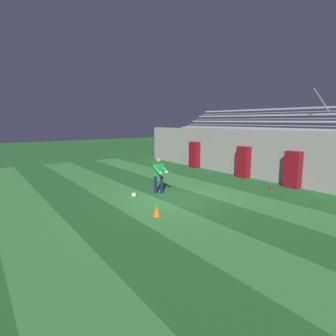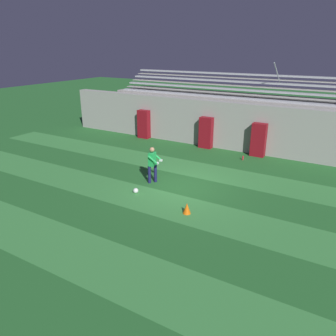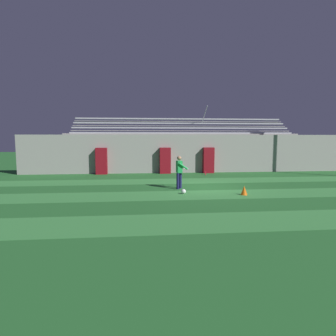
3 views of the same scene
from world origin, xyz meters
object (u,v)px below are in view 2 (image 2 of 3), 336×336
padding_pillar_gate_right (259,140)px  water_bottle (243,158)px  padding_pillar_gate_left (206,133)px  goalkeeper (153,163)px  padding_pillar_far_left (144,124)px  traffic_cone (187,208)px  soccer_ball (136,191)px

padding_pillar_gate_right → water_bottle: bearing=-113.3°
padding_pillar_gate_left → goalkeeper: (0.18, -6.21, 0.02)m
padding_pillar_far_left → goalkeeper: bearing=-52.8°
padding_pillar_gate_right → traffic_cone: (-0.32, -8.06, -0.73)m
padding_pillar_gate_left → water_bottle: size_ratio=7.81×
padding_pillar_gate_left → traffic_cone: size_ratio=4.46×
padding_pillar_gate_left → padding_pillar_far_left: (-4.53, 0.00, 0.00)m
padding_pillar_far_left → traffic_cone: size_ratio=4.46×
water_bottle → padding_pillar_gate_right: bearing=66.7°
goalkeeper → traffic_cone: goalkeeper is taller
padding_pillar_gate_right → soccer_ball: padding_pillar_gate_right is taller
padding_pillar_gate_right → goalkeeper: (-3.02, -6.21, 0.02)m
padding_pillar_gate_right → soccer_ball: 8.17m
padding_pillar_far_left → water_bottle: padding_pillar_far_left is taller
padding_pillar_far_left → soccer_ball: (4.72, -7.55, -0.83)m
soccer_ball → water_bottle: size_ratio=0.92×
padding_pillar_gate_left → traffic_cone: padding_pillar_gate_left is taller
padding_pillar_far_left → padding_pillar_gate_right: bearing=0.0°
padding_pillar_gate_left → padding_pillar_gate_right: (3.20, 0.00, 0.00)m
soccer_ball → traffic_cone: bearing=-10.7°
traffic_cone → water_bottle: size_ratio=1.75×
padding_pillar_far_left → water_bottle: 7.38m
padding_pillar_gate_right → soccer_ball: (-3.01, -7.55, -0.83)m
goalkeeper → soccer_ball: bearing=-89.7°
soccer_ball → water_bottle: bearing=68.5°
padding_pillar_far_left → soccer_ball: 8.94m
padding_pillar_far_left → traffic_cone: padding_pillar_far_left is taller
soccer_ball → padding_pillar_gate_left: bearing=91.4°
padding_pillar_gate_right → padding_pillar_far_left: 7.73m
padding_pillar_gate_left → padding_pillar_far_left: bearing=180.0°
goalkeeper → soccer_ball: 1.59m
soccer_ball → padding_pillar_gate_right: bearing=68.3°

